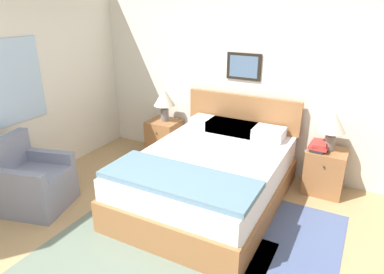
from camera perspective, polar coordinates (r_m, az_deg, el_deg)
name	(u,v)px	position (r m, az deg, el deg)	size (l,w,h in m)	color
wall_back	(245,76)	(4.74, 8.87, 10.07)	(6.87, 0.09, 2.60)	silver
wall_left	(32,81)	(4.81, -25.12, 8.49)	(0.08, 5.43, 2.60)	silver
area_rug_main	(137,270)	(3.30, -9.17, -21.09)	(2.06, 1.90, 0.01)	slate
area_rug_bedside	(297,246)	(3.66, 17.10, -16.94)	(0.82, 1.52, 0.01)	#47567F
bed	(210,175)	(4.05, 2.96, -6.42)	(1.58, 2.18, 1.06)	#936038
armchair	(32,183)	(4.34, -25.08, -7.02)	(0.85, 0.82, 0.84)	gray
nightstand_near_window	(164,138)	(5.26, -4.61, -0.17)	(0.46, 0.44, 0.56)	#936038
nightstand_by_door	(325,171)	(4.55, 21.23, -5.31)	(0.46, 0.44, 0.56)	#936038
table_lamp_near_window	(164,99)	(5.06, -4.65, 6.38)	(0.31, 0.31, 0.49)	slate
table_lamp_by_door	(333,123)	(4.33, 22.41, 2.10)	(0.31, 0.31, 0.49)	slate
book_thick_bottom	(319,149)	(4.40, 20.36, -1.83)	(0.16, 0.27, 0.03)	#232328
book_hardcover_middle	(319,146)	(4.39, 20.42, -1.40)	(0.23, 0.27, 0.04)	#B7332D
book_novel_upper	(320,143)	(4.38, 20.48, -0.97)	(0.18, 0.28, 0.03)	#B7332D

